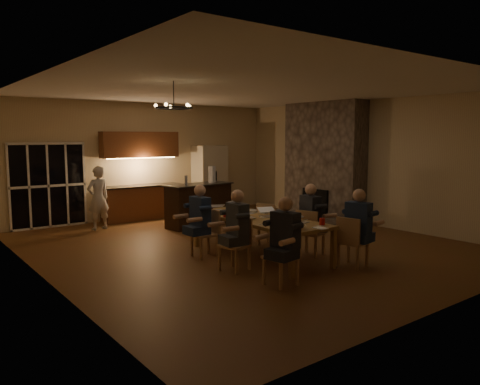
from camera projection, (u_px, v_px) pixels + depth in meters
The scene contains 44 objects.
floor at pixel (244, 245), 9.83m from camera, with size 9.00×9.00×0.00m, color brown.
back_wall at pixel (146, 160), 13.20m from camera, with size 8.00×0.04×3.20m, color beige.
left_wall at pixel (39, 180), 7.21m from camera, with size 0.04×9.00×3.20m, color beige.
right_wall at pixel (367, 163), 12.07m from camera, with size 0.04×9.00×3.20m, color beige.
ceiling at pixel (245, 89), 9.45m from camera, with size 8.00×9.00×0.04m, color white.
french_doors at pixel (48, 186), 11.60m from camera, with size 1.86×0.08×2.10m, color black.
fireplace at pixel (324, 161), 12.82m from camera, with size 0.58×2.50×3.20m, color #74655B.
kitchenette at pixel (142, 176), 12.82m from camera, with size 2.24×0.68×2.40m, color brown, non-canonical shape.
refrigerator at pixel (210, 179), 14.13m from camera, with size 0.90×0.68×2.00m, color beige.
dining_table at pixel (259, 237), 8.85m from camera, with size 1.10×2.97×0.75m, color #A37241.
bar_island at pixel (199, 205), 11.88m from camera, with size 1.81×0.68×1.08m, color black.
chair_left_near at pixel (281, 256), 7.14m from camera, with size 0.44×0.44×0.89m, color tan, non-canonical shape.
chair_left_mid at pixel (234, 245), 7.92m from camera, with size 0.44×0.44×0.89m, color tan, non-canonical shape.
chair_left_far at pixel (205, 234), 8.82m from camera, with size 0.44×0.44×0.89m, color tan, non-canonical shape.
chair_right_near at pixel (353, 242), 8.15m from camera, with size 0.44×0.44×0.89m, color tan, non-canonical shape.
chair_right_mid at pixel (311, 232), 8.93m from camera, with size 0.44×0.44×0.89m, color tan, non-canonical shape.
chair_right_far at pixel (271, 224), 9.83m from camera, with size 0.44×0.44×0.89m, color tan, non-canonical shape.
person_left_near at pixel (285, 242), 7.01m from camera, with size 0.60×0.60×1.38m, color #23252E, non-canonical shape.
person_right_near at pixel (358, 229), 8.05m from camera, with size 0.60×0.60×1.38m, color navy, non-canonical shape.
person_left_mid at pixel (237, 230), 7.93m from camera, with size 0.60×0.60×1.38m, color #3B4045, non-canonical shape.
person_right_mid at pixel (310, 220), 8.93m from camera, with size 0.60×0.60×1.38m, color #23252E, non-canonical shape.
person_left_far at pixel (200, 221), 8.77m from camera, with size 0.60×0.60×1.38m, color navy, non-canonical shape.
standing_person at pixel (98, 198), 11.39m from camera, with size 0.57×0.37×1.55m, color silver.
chandelier at pixel (174, 108), 7.94m from camera, with size 0.64×0.64×0.03m, color black.
laptop_a at pixel (292, 221), 7.79m from camera, with size 0.32×0.28×0.23m, color silver, non-canonical shape.
laptop_b at pixel (300, 217), 8.24m from camera, with size 0.32×0.28×0.23m, color silver, non-canonical shape.
laptop_c at pixel (246, 212), 8.70m from camera, with size 0.32×0.28×0.23m, color silver, non-canonical shape.
laptop_d at pixel (268, 211), 8.86m from camera, with size 0.32×0.28×0.23m, color silver, non-canonical shape.
laptop_e at pixel (215, 205), 9.58m from camera, with size 0.32×0.28×0.23m, color silver, non-canonical shape.
laptop_f at pixel (239, 204), 9.75m from camera, with size 0.32×0.28×0.23m, color silver, non-canonical shape.
mug_front at pixel (273, 219), 8.41m from camera, with size 0.09×0.09×0.10m, color white.
mug_mid at pixel (245, 210), 9.36m from camera, with size 0.08×0.08×0.10m, color white.
mug_back at pixel (219, 212), 9.13m from camera, with size 0.08×0.08×0.10m, color white.
redcup_near at pixel (322, 222), 8.05m from camera, with size 0.09×0.09×0.12m, color #B7120C.
redcup_mid at pixel (226, 214), 8.85m from camera, with size 0.09×0.09×0.12m, color #B7120C.
can_silver at pixel (287, 220), 8.20m from camera, with size 0.07×0.07×0.12m, color #B2B2B7.
can_cola at pixel (211, 206), 9.83m from camera, with size 0.06×0.06×0.12m, color #3F0F0C.
can_right at pixel (266, 211), 9.21m from camera, with size 0.07×0.07×0.12m, color #B2B2B7.
plate_near at pixel (293, 220), 8.53m from camera, with size 0.26×0.26×0.02m, color white.
plate_left at pixel (275, 226), 7.96m from camera, with size 0.23×0.23×0.02m, color white.
plate_far at pixel (251, 210), 9.60m from camera, with size 0.27×0.27×0.02m, color white.
notepad at pixel (320, 228), 7.75m from camera, with size 0.16×0.23×0.01m, color white.
bar_bottle at pixel (186, 180), 11.44m from camera, with size 0.08×0.08×0.24m, color #99999E.
bar_blender at pixel (212, 174), 12.13m from camera, with size 0.14×0.14×0.43m, color silver.
Camera 1 is at (-5.93, -7.59, 2.26)m, focal length 35.00 mm.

